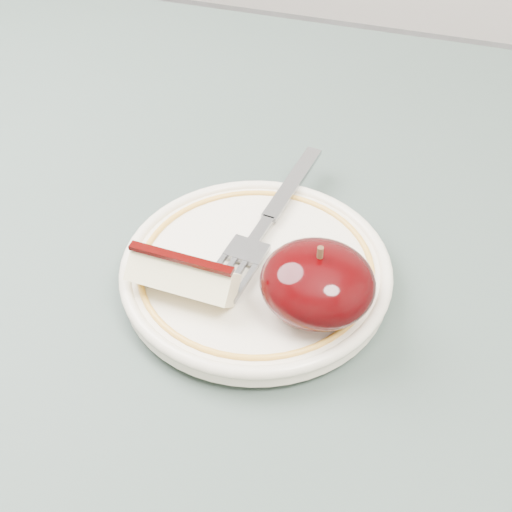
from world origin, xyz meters
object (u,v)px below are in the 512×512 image
(table, at_px, (145,383))
(apple_half, at_px, (318,283))
(plate, at_px, (256,271))
(fork, at_px, (268,220))

(table, height_order, apple_half, apple_half)
(table, distance_m, plate, 0.13)
(apple_half, relative_size, fork, 0.41)
(apple_half, bearing_deg, fork, 127.55)
(plate, relative_size, fork, 1.05)
(table, xyz_separation_m, apple_half, (0.12, 0.02, 0.13))
(fork, bearing_deg, table, 149.01)
(table, distance_m, apple_half, 0.18)
(table, height_order, plate, plate)
(table, distance_m, fork, 0.16)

